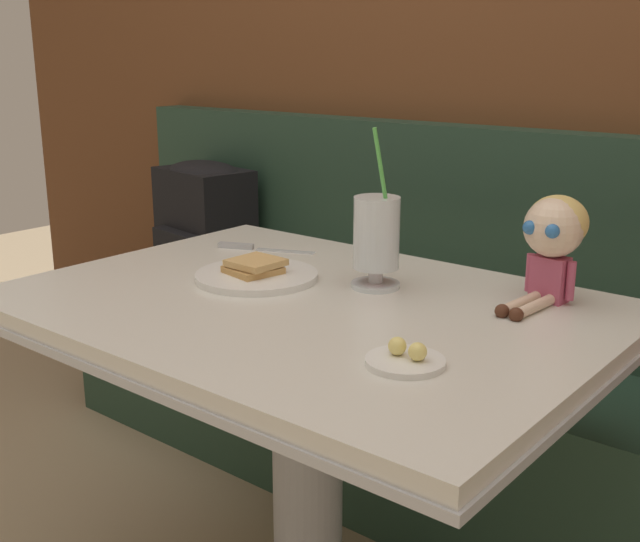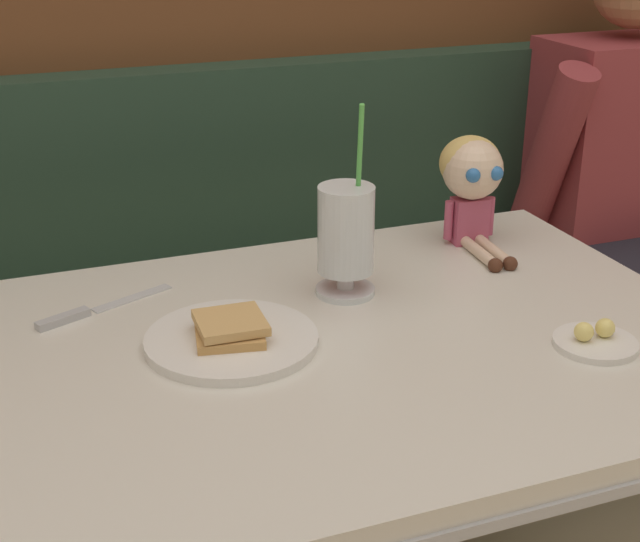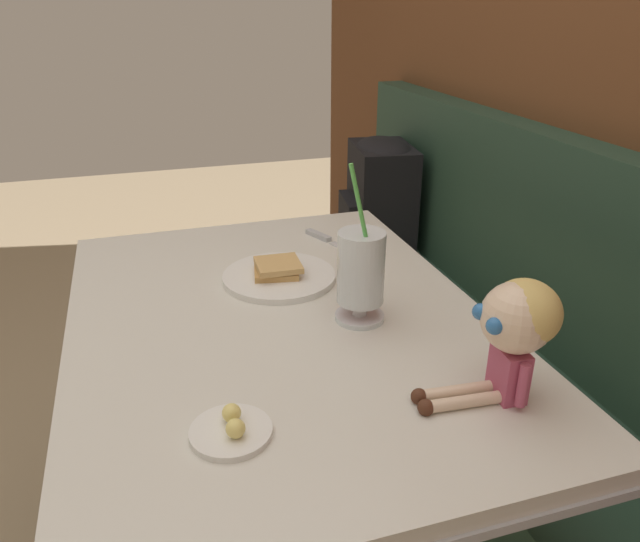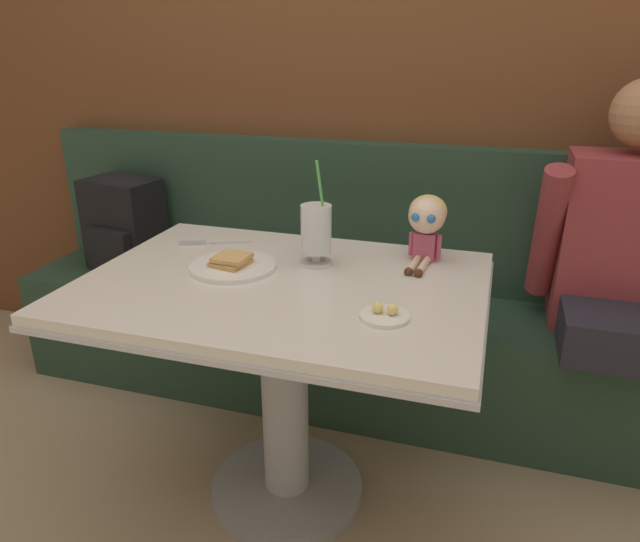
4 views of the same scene
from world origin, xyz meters
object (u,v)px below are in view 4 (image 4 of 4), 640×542
butter_saucer (385,315)px  backpack (123,220)px  toast_plate (233,265)px  butter_knife (203,243)px  diner_patron (623,247)px  milkshake_glass (316,232)px  seated_doll (427,219)px

butter_saucer → backpack: size_ratio=0.30×
toast_plate → butter_knife: 0.25m
diner_patron → milkshake_glass: bearing=-154.1°
toast_plate → diner_patron: size_ratio=0.31×
seated_doll → diner_patron: (0.59, 0.30, -0.13)m
butter_saucer → backpack: (-1.26, 0.75, -0.09)m
toast_plate → butter_knife: bearing=137.3°
backpack → diner_patron: diner_patron is taller
toast_plate → diner_patron: (1.11, 0.54, -0.01)m
butter_saucer → seated_doll: bearing=85.3°
milkshake_glass → butter_saucer: bearing=-48.2°
toast_plate → milkshake_glass: (0.22, 0.11, 0.09)m
backpack → diner_patron: 1.89m
milkshake_glass → butter_saucer: size_ratio=2.62×
butter_saucer → backpack: 1.47m
toast_plate → milkshake_glass: milkshake_glass is taller
diner_patron → toast_plate: bearing=-154.1°
seated_doll → diner_patron: 0.68m
diner_patron → butter_knife: bearing=-164.2°
milkshake_glass → butter_saucer: (0.26, -0.30, -0.09)m
seated_doll → backpack: size_ratio=0.55×
seated_doll → backpack: (-1.29, 0.32, -0.21)m
diner_patron → seated_doll: bearing=-153.1°
butter_knife → diner_patron: size_ratio=0.28×
milkshake_glass → backpack: milkshake_glass is taller
backpack → diner_patron: bearing=-0.7°
toast_plate → seated_doll: (0.52, 0.24, 0.12)m
butter_knife → toast_plate: bearing=-42.7°
seated_doll → diner_patron: size_ratio=0.27×
toast_plate → milkshake_glass: 0.26m
backpack → butter_knife: bearing=-33.7°
butter_knife → backpack: bearing=146.3°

